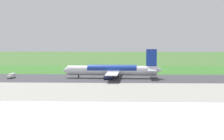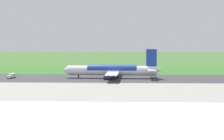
{
  "view_description": "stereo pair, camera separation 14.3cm",
  "coord_description": "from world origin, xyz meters",
  "px_view_note": "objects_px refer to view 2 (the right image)",
  "views": [
    {
      "loc": [
        -0.51,
        177.61,
        20.72
      ],
      "look_at": [
        5.82,
        0.0,
        4.5
      ],
      "focal_mm": 53.09,
      "sensor_mm": 36.0,
      "label": 1
    },
    {
      "loc": [
        -0.66,
        177.6,
        20.72
      ],
      "look_at": [
        5.82,
        0.0,
        4.5
      ],
      "focal_mm": 53.09,
      "sensor_mm": 36.0,
      "label": 2
    }
  ],
  "objects_px": {
    "service_truck_baggage": "(12,76)",
    "no_stopping_sign": "(106,68)",
    "airliner_main": "(113,70)",
    "traffic_cone_orange": "(96,70)"
  },
  "relations": [
    {
      "from": "airliner_main",
      "to": "traffic_cone_orange",
      "type": "bearing_deg",
      "value": -73.8
    },
    {
      "from": "service_truck_baggage",
      "to": "traffic_cone_orange",
      "type": "bearing_deg",
      "value": -132.36
    },
    {
      "from": "airliner_main",
      "to": "traffic_cone_orange",
      "type": "relative_size",
      "value": 98.33
    },
    {
      "from": "no_stopping_sign",
      "to": "airliner_main",
      "type": "bearing_deg",
      "value": 97.85
    },
    {
      "from": "airliner_main",
      "to": "traffic_cone_orange",
      "type": "distance_m",
      "value": 45.93
    },
    {
      "from": "service_truck_baggage",
      "to": "no_stopping_sign",
      "type": "bearing_deg",
      "value": -136.19
    },
    {
      "from": "service_truck_baggage",
      "to": "traffic_cone_orange",
      "type": "xyz_separation_m",
      "value": [
        -41.85,
        -45.9,
        -1.13
      ]
    },
    {
      "from": "airliner_main",
      "to": "no_stopping_sign",
      "type": "xyz_separation_m",
      "value": [
        6.14,
        -44.53,
        -2.72
      ]
    },
    {
      "from": "service_truck_baggage",
      "to": "no_stopping_sign",
      "type": "distance_m",
      "value": 67.17
    },
    {
      "from": "airliner_main",
      "to": "traffic_cone_orange",
      "type": "xyz_separation_m",
      "value": [
        12.76,
        -43.93,
        -4.08
      ]
    }
  ]
}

